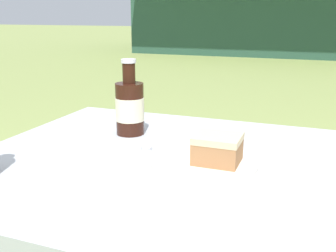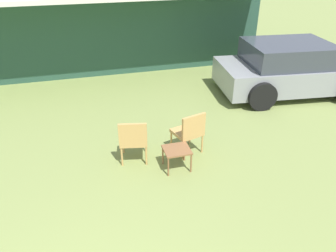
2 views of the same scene
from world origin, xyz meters
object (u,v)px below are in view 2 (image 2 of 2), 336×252
Objects in this scene: parked_car at (290,69)px; garden_side_table at (177,152)px; wicker_chair_cushioned at (133,138)px; wicker_chair_plain at (190,130)px.

parked_car is 4.68m from garden_side_table.
wicker_chair_cushioned is 0.83m from garden_side_table.
wicker_chair_plain is (-3.55, -2.12, -0.17)m from parked_car.
wicker_chair_plain is (1.07, -0.02, 0.01)m from wicker_chair_cushioned.
garden_side_table is at bearing 159.58° from wicker_chair_cushioned.
parked_car is at bearing -143.70° from wicker_chair_cushioned.
wicker_chair_cushioned is at bearing -16.61° from wicker_chair_plain.
parked_car is at bearing 32.84° from garden_side_table.
parked_car is 8.63× the size of garden_side_table.
parked_car is at bearing -164.76° from wicker_chair_plain.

